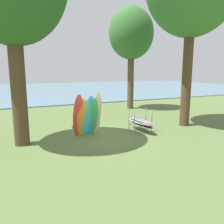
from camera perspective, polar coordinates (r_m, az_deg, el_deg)
ground_plane at (r=11.70m, az=-2.29°, el=-6.17°), size 80.00×80.00×0.00m
lake_water at (r=39.60m, az=-18.50°, el=5.23°), size 80.00×36.00×0.10m
tree_mid_behind at (r=20.07m, az=4.85°, el=18.79°), size 3.72×3.72×8.48m
leaning_board_pile at (r=11.69m, az=-6.13°, el=-1.02°), size 1.65×0.76×2.26m
board_storage_rack at (r=12.66m, az=7.15°, el=-2.50°), size 1.15×2.13×1.25m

